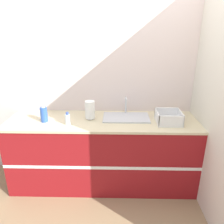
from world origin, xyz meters
The scene contains 9 objects.
ground_plane centered at (0.00, 0.00, 0.00)m, with size 12.00×12.00×0.00m, color #937A56.
wall_back centered at (0.00, 0.69, 1.30)m, with size 4.78×0.06×2.60m.
wall_right centered at (1.22, 0.33, 1.30)m, with size 0.06×2.66×2.60m.
counter_cabinet centered at (0.00, 0.33, 0.47)m, with size 2.41×0.69×0.94m.
sink centered at (0.30, 0.40, 0.95)m, with size 0.59×0.34×0.24m.
paper_towel_roll centered at (-0.16, 0.37, 1.05)m, with size 0.12×0.12×0.23m.
dish_rack centered at (0.81, 0.27, 0.99)m, with size 0.29×0.30×0.14m.
bottle_blue centered at (-0.71, 0.27, 1.04)m, with size 0.09×0.09×0.23m.
bottle_clear centered at (-0.41, 0.18, 1.00)m, with size 0.06×0.06×0.15m.
Camera 1 is at (0.18, -2.19, 2.00)m, focal length 35.00 mm.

